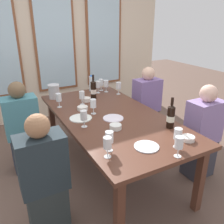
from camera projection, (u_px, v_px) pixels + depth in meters
ground_plane at (111, 170)px, 2.95m from camera, size 12.00×12.00×0.00m
back_wall_with_windows at (54, 36)px, 4.10m from camera, size 4.26×0.10×2.90m
dining_table at (111, 121)px, 2.69m from camera, size 1.06×2.12×0.74m
white_plate_0 at (113, 118)px, 2.57m from camera, size 0.22×0.22×0.01m
white_plate_1 at (147, 147)px, 2.01m from camera, size 0.22×0.22×0.01m
white_plate_2 at (81, 118)px, 2.57m from camera, size 0.24×0.24×0.01m
metal_pitcher at (54, 91)px, 3.18m from camera, size 0.16×0.16×0.19m
wine_bottle_0 at (171, 116)px, 2.33m from camera, size 0.08×0.08×0.32m
wine_bottle_1 at (93, 90)px, 3.15m from camera, size 0.08×0.08×0.33m
tasting_bowl_0 at (86, 100)px, 3.09m from camera, size 0.13×0.13×0.05m
tasting_bowl_1 at (83, 108)px, 2.81m from camera, size 0.13×0.13×0.04m
tasting_bowl_2 at (116, 127)px, 2.33m from camera, size 0.12×0.12×0.05m
tasting_bowl_3 at (188, 138)px, 2.12m from camera, size 0.12×0.12×0.04m
water_bottle at (91, 84)px, 3.48m from camera, size 0.06×0.06×0.24m
wine_glass_0 at (178, 134)px, 1.97m from camera, size 0.07×0.07×0.17m
wine_glass_1 at (93, 104)px, 2.66m from camera, size 0.07×0.07×0.17m
wine_glass_2 at (106, 84)px, 3.44m from camera, size 0.07×0.07×0.17m
wine_glass_3 at (84, 116)px, 2.34m from camera, size 0.07×0.07×0.17m
wine_glass_4 at (98, 85)px, 3.40m from camera, size 0.07×0.07×0.17m
wine_glass_5 at (59, 98)px, 2.85m from camera, size 0.07×0.07×0.17m
wine_glass_6 at (119, 86)px, 3.34m from camera, size 0.07×0.07×0.17m
wine_glass_7 at (179, 144)px, 1.84m from camera, size 0.07×0.07×0.17m
wine_glass_8 at (101, 83)px, 3.51m from camera, size 0.07×0.07×0.17m
wine_glass_9 at (82, 95)px, 2.94m from camera, size 0.07×0.07×0.17m
wine_glass_10 at (109, 138)px, 1.92m from camera, size 0.07×0.07×0.17m
wine_glass_11 at (107, 143)px, 1.83m from camera, size 0.07×0.07×0.17m
seated_person_0 at (23, 130)px, 2.81m from camera, size 0.38×0.24×1.11m
seated_person_1 at (146, 106)px, 3.56m from camera, size 0.38×0.24×1.11m
seated_person_2 at (44, 180)px, 1.95m from camera, size 0.38×0.24×1.11m
seated_person_3 at (202, 135)px, 2.69m from camera, size 0.38×0.24×1.11m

